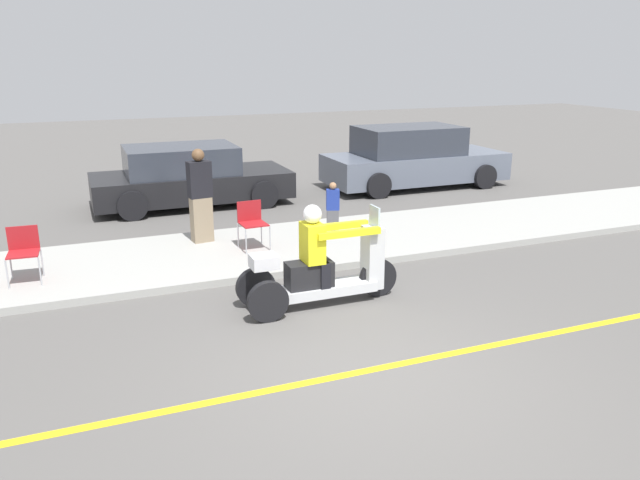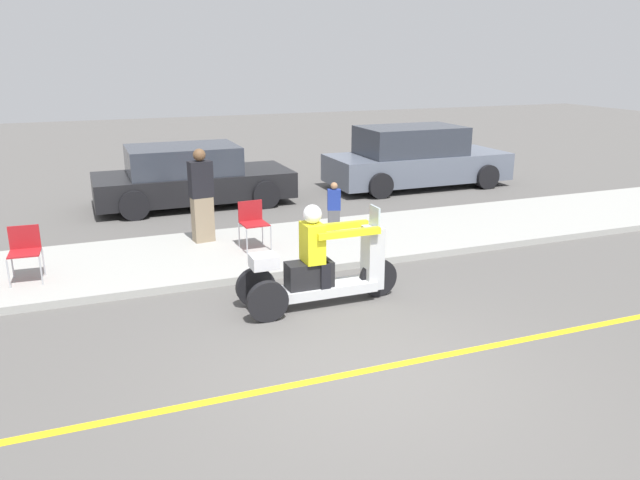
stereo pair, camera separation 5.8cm
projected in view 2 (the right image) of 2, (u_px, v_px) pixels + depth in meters
name	position (u px, v px, depth m)	size (l,w,h in m)	color
ground_plane	(367.00, 371.00, 7.02)	(60.00, 60.00, 0.00)	#565451
lane_stripe	(384.00, 367.00, 7.09)	(24.00, 0.12, 0.01)	gold
sidewalk_strip	(255.00, 250.00, 11.10)	(28.00, 2.80, 0.12)	#9E9E99
motorcycle_trike	(320.00, 269.00, 8.72)	(2.34, 0.67, 1.47)	black
spectator_with_child	(202.00, 197.00, 11.22)	(0.43, 0.30, 1.70)	gray
spectator_near_curb	(334.00, 210.00, 11.68)	(0.28, 0.21, 1.02)	#515156
folding_chair_set_back	(253.00, 220.00, 10.95)	(0.49, 0.49, 0.82)	#A5A8AD
folding_chair_curbside	(25.00, 248.00, 9.37)	(0.48, 0.48, 0.82)	#A5A8AD
parked_car_lot_right	(190.00, 177.00, 14.50)	(4.50, 2.11, 1.40)	black
parked_car_lot_left	(415.00, 159.00, 16.47)	(4.80, 2.06, 1.60)	slate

